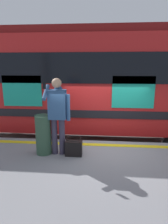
# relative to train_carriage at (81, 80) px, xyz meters

# --- Properties ---
(ground_plane) EXTENTS (26.91, 26.91, 0.00)m
(ground_plane) POSITION_rel_train_carriage_xyz_m (-0.88, 1.99, -2.60)
(ground_plane) COLOR #4C4742
(platform) EXTENTS (17.94, 4.04, 1.03)m
(platform) POSITION_rel_train_carriage_xyz_m (-0.88, 4.01, -2.08)
(platform) COLOR gray
(platform) RESTS_ON ground
(safety_line) EXTENTS (17.58, 0.16, 0.01)m
(safety_line) POSITION_rel_train_carriage_xyz_m (-0.88, 2.29, -1.56)
(safety_line) COLOR yellow
(safety_line) RESTS_ON platform
(track_rail_near) EXTENTS (23.32, 0.08, 0.16)m
(track_rail_near) POSITION_rel_train_carriage_xyz_m (-0.88, 0.71, -2.52)
(track_rail_near) COLOR slate
(track_rail_near) RESTS_ON ground
(track_rail_far) EXTENTS (23.32, 0.08, 0.16)m
(track_rail_far) POSITION_rel_train_carriage_xyz_m (-0.88, -0.72, -2.52)
(track_rail_far) COLOR slate
(track_rail_far) RESTS_ON ground
(train_carriage) EXTENTS (9.67, 2.74, 4.12)m
(train_carriage) POSITION_rel_train_carriage_xyz_m (0.00, 0.00, 0.00)
(train_carriage) COLOR red
(train_carriage) RESTS_ON ground
(passenger) EXTENTS (0.57, 0.55, 1.80)m
(passenger) POSITION_rel_train_carriage_xyz_m (0.24, 2.89, -0.50)
(passenger) COLOR #383347
(passenger) RESTS_ON platform
(handbag) EXTENTS (0.39, 0.35, 0.43)m
(handbag) POSITION_rel_train_carriage_xyz_m (-0.13, 2.97, -1.36)
(handbag) COLOR black
(handbag) RESTS_ON platform
(trash_bin) EXTENTS (0.37, 0.37, 0.95)m
(trash_bin) POSITION_rel_train_carriage_xyz_m (0.60, 2.91, -1.09)
(trash_bin) COLOR #2D4C38
(trash_bin) RESTS_ON platform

